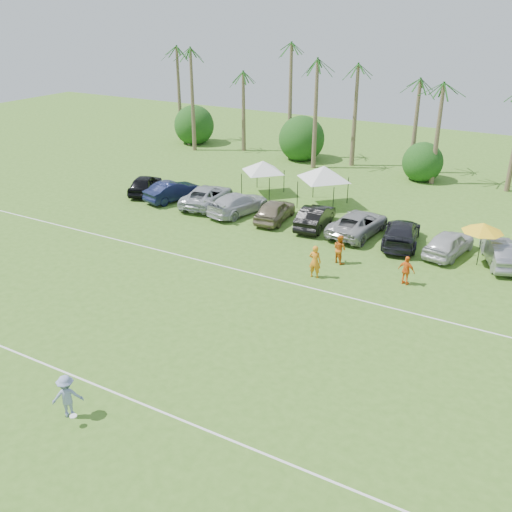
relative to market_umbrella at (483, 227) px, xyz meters
The scene contains 30 objects.
ground 25.42m from the market_umbrella, 122.09° to the right, with size 120.00×120.00×0.00m, color #447122.
field_lines 19.15m from the market_umbrella, 135.01° to the right, with size 80.00×12.10×0.01m.
palm_tree_0 39.46m from the market_umbrella, 154.96° to the left, with size 2.40×2.40×8.90m.
palm_tree_1 35.17m from the market_umbrella, 151.46° to the left, with size 2.40×2.40×9.90m.
palm_tree_2 31.12m from the market_umbrella, 146.94° to the left, with size 2.40×2.40×10.90m.
palm_tree_3 28.17m from the market_umbrella, 142.32° to the left, with size 2.40×2.40×11.90m.
palm_tree_4 24.59m from the market_umbrella, 136.49° to the left, with size 2.40×2.40×8.90m.
palm_tree_5 22.16m from the market_umbrella, 129.07° to the left, with size 2.40×2.40×9.90m.
palm_tree_6 20.26m from the market_umbrella, 119.69° to the left, with size 2.40×2.40×10.90m.
palm_tree_7 19.06m from the market_umbrella, 108.20° to the left, with size 2.40×2.40×11.90m.
bush_tree_0 36.89m from the market_umbrella, 151.58° to the left, with size 4.00×4.00×4.00m.
bush_tree_1 26.20m from the market_umbrella, 137.91° to the left, with size 4.00×4.00×4.00m.
bush_tree_2 19.08m from the market_umbrella, 112.97° to the left, with size 4.00×4.00×4.00m.
sideline_player_a 9.87m from the market_umbrella, 141.10° to the right, with size 0.69×0.46×1.90m, color orange.
sideline_player_b 8.15m from the market_umbrella, 152.95° to the right, with size 0.85×0.66×1.75m, color orange.
sideline_player_c 5.59m from the market_umbrella, 123.26° to the right, with size 0.96×0.40×1.63m, color orange.
canopy_tent_left 18.28m from the market_umbrella, 162.02° to the left, with size 3.86×3.86×3.13m.
canopy_tent_right 13.24m from the market_umbrella, 156.20° to the left, with size 4.39×4.39×3.56m.
market_umbrella is the anchor object (origin of this frame).
frisbee_player 23.85m from the market_umbrella, 116.77° to the right, with size 1.36×1.22×1.72m.
parked_car_0 25.66m from the market_umbrella, behind, with size 1.78×4.43×1.51m, color black.
parked_car_1 22.69m from the market_umbrella, behind, with size 1.60×4.58×1.51m, color #0F1534.
parked_car_2 19.74m from the market_umbrella, behind, with size 2.50×5.43×1.51m, color #A6ABB1.
parked_car_3 16.77m from the market_umbrella, behind, with size 2.11×5.20×1.51m, color #B5B5BB.
parked_car_4 13.82m from the market_umbrella, behind, with size 1.78×4.43×1.51m, color #7F7157.
parked_car_5 10.90m from the market_umbrella, behind, with size 1.60×4.58×1.51m, color black.
parked_car_6 8.02m from the market_umbrella, behind, with size 2.50×5.43×1.51m, color #989898.
parked_car_7 5.14m from the market_umbrella, 169.35° to the left, with size 2.11×5.20×1.51m, color black.
parked_car_8 2.53m from the market_umbrella, 159.35° to the left, with size 1.78×4.43×1.51m, color silver.
parked_car_9 2.13m from the market_umbrella, 35.75° to the left, with size 1.60×4.58×1.51m, color gray.
Camera 1 is at (17.10, -11.12, 14.07)m, focal length 40.00 mm.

